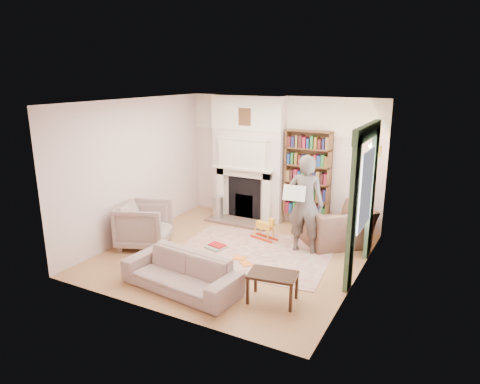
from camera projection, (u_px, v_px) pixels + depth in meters
The scene contains 25 objects.
floor at pixel (234, 254), 7.98m from camera, with size 4.50×4.50×0.00m, color #97673C.
ceiling at pixel (233, 102), 7.23m from camera, with size 4.50×4.50×0.00m, color white.
wall_back at pixel (282, 160), 9.52m from camera, with size 4.50×4.50×0.00m, color silver.
wall_front at pixel (152, 218), 5.69m from camera, with size 4.50×4.50×0.00m, color silver.
wall_left at pixel (136, 169), 8.62m from camera, with size 4.50×4.50×0.00m, color silver.
wall_right at pixel (361, 199), 6.59m from camera, with size 4.50×4.50×0.00m, color silver.
fireplace at pixel (248, 159), 9.69m from camera, with size 1.70×0.58×2.80m.
bookcase at pixel (307, 174), 9.17m from camera, with size 1.00×0.24×1.85m, color brown.
window at pixel (366, 189), 6.92m from camera, with size 0.02×0.90×1.30m, color silver.
curtain_left at pixel (352, 216), 6.41m from camera, with size 0.07×0.32×2.40m, color #30472D.
curtain_right at pixel (371, 194), 7.60m from camera, with size 0.07×0.32×2.40m, color #30472D.
pelmet at pixel (368, 132), 6.69m from camera, with size 0.09×1.70×0.24m, color #30472D.
wall_sconce at pixel (370, 150), 7.83m from camera, with size 0.20×0.24×0.24m, color gold, non-canonical shape.
rug at pixel (253, 252), 8.06m from camera, with size 2.82×2.17×0.01m, color beige.
armchair_reading at pixel (337, 226), 8.33m from camera, with size 1.20×1.05×0.78m, color #492E27.
armchair_left at pixel (145, 225), 8.29m from camera, with size 0.92×0.95×0.86m, color #BDB29C.
sofa at pixel (181, 273), 6.63m from camera, with size 1.92×0.75×0.56m, color #A09684.
man_reading at pixel (305, 204), 7.88m from camera, with size 0.68×0.45×1.86m, color #4F463F.
newspaper at pixel (294, 193), 7.71m from camera, with size 0.41×0.02×0.29m, color silver.
coffee_table at pixel (273, 287), 6.28m from camera, with size 0.70×0.45×0.45m, color #311C11, non-canonical shape.
paraffin_heater at pixel (218, 208), 9.82m from camera, with size 0.24×0.24×0.55m, color #A7A8AF.
rocking_horse at pixel (264, 228), 8.64m from camera, with size 0.55×0.22×0.49m, color #FAAD29, non-canonical shape.
board_game at pixel (216, 247), 8.24m from camera, with size 0.33×0.33×0.03m, color gold.
game_box_lid at pixel (217, 246), 8.29m from camera, with size 0.31×0.21×0.05m, color #B01414.
comic_annuals at pixel (237, 263), 7.56m from camera, with size 0.54×0.73×0.02m.
Camera 1 is at (3.56, -6.46, 3.26)m, focal length 32.00 mm.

